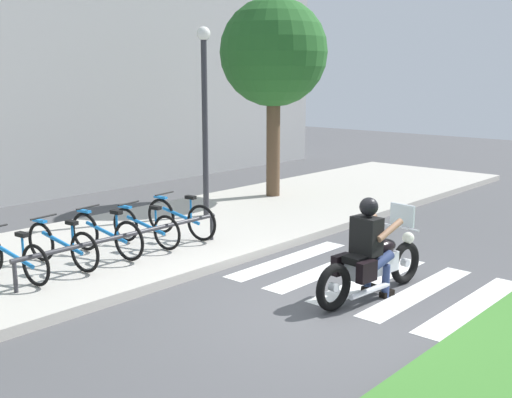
{
  "coord_description": "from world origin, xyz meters",
  "views": [
    {
      "loc": [
        -6.49,
        -4.75,
        3.08
      ],
      "look_at": [
        0.66,
        1.66,
        1.16
      ],
      "focal_mm": 43.62,
      "sensor_mm": 36.0,
      "label": 1
    }
  ],
  "objects_px": {
    "bicycle_3": "(145,227)",
    "bicycle_4": "(181,218)",
    "motorcycle": "(373,265)",
    "bicycle_2": "(106,235)",
    "tree_near_rack": "(274,54)",
    "rider": "(370,240)",
    "bicycle_1": "(62,245)",
    "street_lamp": "(205,105)",
    "bicycle_0": "(12,257)",
    "bike_rack": "(127,237)"
  },
  "relations": [
    {
      "from": "bicycle_3",
      "to": "street_lamp",
      "type": "xyz_separation_m",
      "value": [
        2.37,
        0.96,
        1.98
      ]
    },
    {
      "from": "bicycle_4",
      "to": "street_lamp",
      "type": "bearing_deg",
      "value": 31.68
    },
    {
      "from": "bicycle_3",
      "to": "bicycle_4",
      "type": "height_order",
      "value": "bicycle_4"
    },
    {
      "from": "bicycle_0",
      "to": "bicycle_3",
      "type": "relative_size",
      "value": 1.06
    },
    {
      "from": "bicycle_1",
      "to": "bike_rack",
      "type": "distance_m",
      "value": 0.98
    },
    {
      "from": "rider",
      "to": "bicycle_1",
      "type": "relative_size",
      "value": 0.86
    },
    {
      "from": "motorcycle",
      "to": "rider",
      "type": "relative_size",
      "value": 1.58
    },
    {
      "from": "motorcycle",
      "to": "bicycle_2",
      "type": "xyz_separation_m",
      "value": [
        -1.63,
        4.05,
        0.05
      ]
    },
    {
      "from": "bicycle_2",
      "to": "bike_rack",
      "type": "relative_size",
      "value": 0.44
    },
    {
      "from": "rider",
      "to": "bicycle_1",
      "type": "bearing_deg",
      "value": 120.28
    },
    {
      "from": "tree_near_rack",
      "to": "bicycle_2",
      "type": "bearing_deg",
      "value": -166.86
    },
    {
      "from": "bicycle_4",
      "to": "bicycle_3",
      "type": "bearing_deg",
      "value": 179.92
    },
    {
      "from": "street_lamp",
      "to": "tree_near_rack",
      "type": "relative_size",
      "value": 0.82
    },
    {
      "from": "bike_rack",
      "to": "street_lamp",
      "type": "distance_m",
      "value": 4.01
    },
    {
      "from": "motorcycle",
      "to": "rider",
      "type": "bearing_deg",
      "value": 171.52
    },
    {
      "from": "rider",
      "to": "tree_near_rack",
      "type": "height_order",
      "value": "tree_near_rack"
    },
    {
      "from": "rider",
      "to": "bicycle_3",
      "type": "distance_m",
      "value": 4.12
    },
    {
      "from": "motorcycle",
      "to": "bicycle_4",
      "type": "xyz_separation_m",
      "value": [
        -0.01,
        4.05,
        0.05
      ]
    },
    {
      "from": "bicycle_1",
      "to": "tree_near_rack",
      "type": "xyz_separation_m",
      "value": [
        6.65,
        1.36,
        3.07
      ]
    },
    {
      "from": "bicycle_3",
      "to": "motorcycle",
      "type": "bearing_deg",
      "value": -78.61
    },
    {
      "from": "bike_rack",
      "to": "rider",
      "type": "bearing_deg",
      "value": -66.04
    },
    {
      "from": "motorcycle",
      "to": "bicycle_1",
      "type": "relative_size",
      "value": 1.36
    },
    {
      "from": "rider",
      "to": "bicycle_3",
      "type": "xyz_separation_m",
      "value": [
        -0.74,
        4.04,
        -0.34
      ]
    },
    {
      "from": "bicycle_0",
      "to": "street_lamp",
      "type": "height_order",
      "value": "street_lamp"
    },
    {
      "from": "motorcycle",
      "to": "bicycle_2",
      "type": "relative_size",
      "value": 1.34
    },
    {
      "from": "bicycle_0",
      "to": "bicycle_2",
      "type": "height_order",
      "value": "bicycle_2"
    },
    {
      "from": "tree_near_rack",
      "to": "bicycle_3",
      "type": "bearing_deg",
      "value": -164.85
    },
    {
      "from": "bicycle_4",
      "to": "bike_rack",
      "type": "bearing_deg",
      "value": -161.13
    },
    {
      "from": "bicycle_4",
      "to": "rider",
      "type": "bearing_deg",
      "value": -91.0
    },
    {
      "from": "bicycle_2",
      "to": "street_lamp",
      "type": "xyz_separation_m",
      "value": [
        3.18,
        0.96,
        1.96
      ]
    },
    {
      "from": "tree_near_rack",
      "to": "rider",
      "type": "bearing_deg",
      "value": -128.47
    },
    {
      "from": "bicycle_0",
      "to": "bicycle_1",
      "type": "relative_size",
      "value": 1.02
    },
    {
      "from": "bicycle_1",
      "to": "tree_near_rack",
      "type": "distance_m",
      "value": 7.46
    },
    {
      "from": "bicycle_0",
      "to": "street_lamp",
      "type": "relative_size",
      "value": 0.42
    },
    {
      "from": "motorcycle",
      "to": "bicycle_1",
      "type": "bearing_deg",
      "value": 121.02
    },
    {
      "from": "street_lamp",
      "to": "bicycle_4",
      "type": "bearing_deg",
      "value": -148.32
    },
    {
      "from": "bicycle_1",
      "to": "bike_rack",
      "type": "xyz_separation_m",
      "value": [
        0.81,
        -0.55,
        0.07
      ]
    },
    {
      "from": "bicycle_1",
      "to": "bike_rack",
      "type": "height_order",
      "value": "bicycle_1"
    },
    {
      "from": "bicycle_0",
      "to": "bicycle_1",
      "type": "xyz_separation_m",
      "value": [
        0.81,
        -0.0,
        0.01
      ]
    },
    {
      "from": "motorcycle",
      "to": "bicycle_3",
      "type": "height_order",
      "value": "motorcycle"
    },
    {
      "from": "rider",
      "to": "bicycle_4",
      "type": "height_order",
      "value": "rider"
    },
    {
      "from": "tree_near_rack",
      "to": "bike_rack",
      "type": "bearing_deg",
      "value": -161.83
    },
    {
      "from": "bike_rack",
      "to": "tree_near_rack",
      "type": "height_order",
      "value": "tree_near_rack"
    },
    {
      "from": "bike_rack",
      "to": "tree_near_rack",
      "type": "distance_m",
      "value": 6.85
    },
    {
      "from": "bike_rack",
      "to": "bicycle_0",
      "type": "bearing_deg",
      "value": 161.1
    },
    {
      "from": "motorcycle",
      "to": "tree_near_rack",
      "type": "relative_size",
      "value": 0.47
    },
    {
      "from": "bicycle_2",
      "to": "street_lamp",
      "type": "bearing_deg",
      "value": 16.85
    },
    {
      "from": "rider",
      "to": "tree_near_rack",
      "type": "bearing_deg",
      "value": 51.53
    },
    {
      "from": "bicycle_0",
      "to": "bicycle_1",
      "type": "bearing_deg",
      "value": -0.05
    },
    {
      "from": "bicycle_3",
      "to": "tree_near_rack",
      "type": "bearing_deg",
      "value": 15.15
    }
  ]
}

